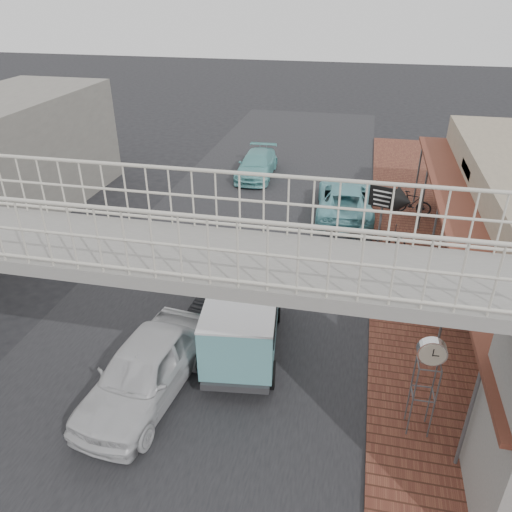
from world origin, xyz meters
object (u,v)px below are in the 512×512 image
at_px(angkot_far, 257,165).
at_px(arrow_sign, 401,202).
at_px(angkot_curb, 345,199).
at_px(motorcycle_near, 381,237).
at_px(angkot_van, 243,313).
at_px(white_hatchback, 144,371).
at_px(dark_sedan, 233,290).
at_px(street_clock, 431,356).
at_px(motorcycle_far, 412,203).

xyz_separation_m(angkot_far, arrow_sign, (7.01, -7.80, 1.64)).
bearing_deg(arrow_sign, angkot_curb, 138.16).
bearing_deg(motorcycle_near, arrow_sign, -119.72).
xyz_separation_m(angkot_van, motorcycle_near, (3.79, 6.99, -0.70)).
bearing_deg(motorcycle_near, white_hatchback, 153.82).
relative_size(angkot_curb, angkot_van, 1.20).
xyz_separation_m(angkot_curb, arrow_sign, (2.09, -3.65, 1.56)).
bearing_deg(white_hatchback, motorcycle_near, 64.66).
distance_m(dark_sedan, angkot_van, 2.23).
bearing_deg(angkot_curb, white_hatchback, 67.92).
xyz_separation_m(angkot_far, motorcycle_near, (6.49, -7.42, -0.04)).
distance_m(angkot_van, street_clock, 5.11).
bearing_deg(motorcycle_near, street_clock, -168.72).
relative_size(angkot_far, angkot_van, 1.01).
distance_m(angkot_van, arrow_sign, 7.95).
bearing_deg(angkot_curb, arrow_sign, 116.53).
bearing_deg(angkot_van, street_clock, -30.43).
xyz_separation_m(white_hatchback, angkot_van, (2.01, 2.20, 0.51)).
bearing_deg(street_clock, arrow_sign, 90.31).
height_order(dark_sedan, motorcycle_far, dark_sedan).
height_order(dark_sedan, angkot_van, angkot_van).
height_order(angkot_curb, motorcycle_far, angkot_curb).
xyz_separation_m(white_hatchback, angkot_curb, (4.23, 12.46, -0.06)).
relative_size(dark_sedan, street_clock, 1.63).
bearing_deg(dark_sedan, motorcycle_far, 63.07).
bearing_deg(motorcycle_far, angkot_curb, 114.19).
bearing_deg(motorcycle_near, angkot_van, 157.61).
height_order(white_hatchback, street_clock, street_clock).
bearing_deg(motorcycle_far, white_hatchback, 165.87).
xyz_separation_m(angkot_curb, motorcycle_near, (1.57, -3.27, -0.13)).
height_order(motorcycle_near, motorcycle_far, motorcycle_far).
bearing_deg(motorcycle_near, angkot_far, 47.27).
xyz_separation_m(dark_sedan, arrow_sign, (5.13, 4.63, 1.59)).
bearing_deg(dark_sedan, arrow_sign, 49.47).
bearing_deg(white_hatchback, angkot_far, 99.31).
xyz_separation_m(white_hatchback, street_clock, (6.62, 0.21, 1.46)).
bearing_deg(angkot_far, angkot_curb, -41.51).
xyz_separation_m(white_hatchback, angkot_far, (-0.69, 16.61, -0.14)).
distance_m(white_hatchback, motorcycle_far, 14.80).
distance_m(white_hatchback, dark_sedan, 4.35).
bearing_deg(angkot_far, motorcycle_far, -26.36).
bearing_deg(dark_sedan, white_hatchback, -98.43).
height_order(angkot_curb, street_clock, street_clock).
bearing_deg(street_clock, motorcycle_far, 85.83).
bearing_deg(arrow_sign, street_clock, -69.73).
distance_m(dark_sedan, motorcycle_near, 6.81).
xyz_separation_m(motorcycle_far, arrow_sign, (-0.85, -4.13, 1.66)).
height_order(angkot_far, motorcycle_near, angkot_far).
height_order(angkot_van, arrow_sign, arrow_sign).
bearing_deg(angkot_curb, dark_sedan, 66.50).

